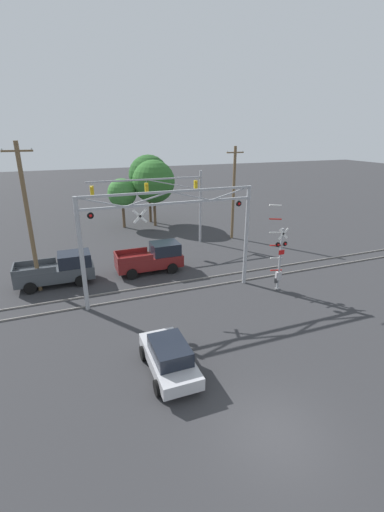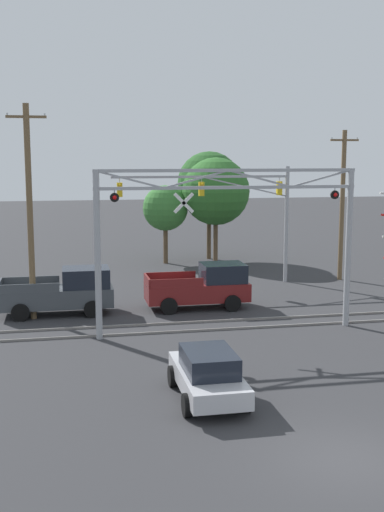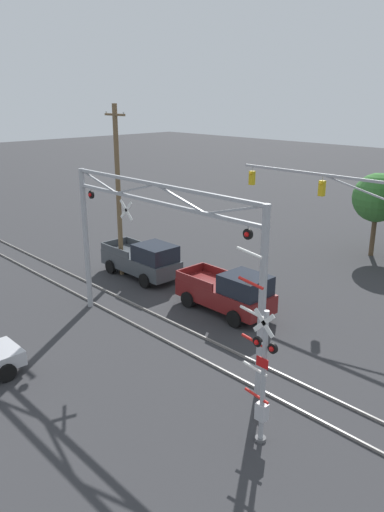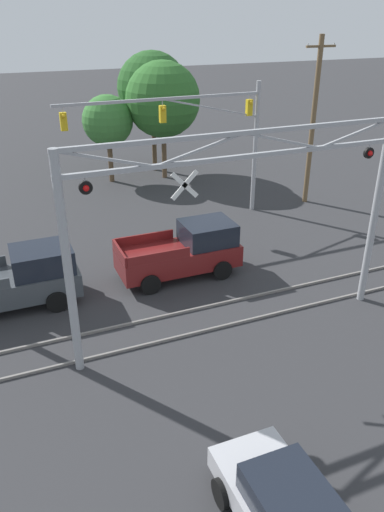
{
  "view_description": "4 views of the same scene",
  "coord_description": "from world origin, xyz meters",
  "px_view_note": "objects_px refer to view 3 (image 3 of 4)",
  "views": [
    {
      "loc": [
        -6.29,
        -7.83,
        10.49
      ],
      "look_at": [
        1.0,
        11.03,
        3.09
      ],
      "focal_mm": 24.0,
      "sensor_mm": 36.0,
      "label": 1
    },
    {
      "loc": [
        -6.86,
        -14.14,
        7.58
      ],
      "look_at": [
        -1.04,
        14.89,
        2.98
      ],
      "focal_mm": 45.0,
      "sensor_mm": 36.0,
      "label": 2
    },
    {
      "loc": [
        15.25,
        -0.31,
        10.39
      ],
      "look_at": [
        0.15,
        14.05,
        3.65
      ],
      "focal_mm": 35.0,
      "sensor_mm": 36.0,
      "label": 3
    },
    {
      "loc": [
        -7.09,
        -0.9,
        10.28
      ],
      "look_at": [
        -0.37,
        15.37,
        1.57
      ],
      "focal_mm": 35.0,
      "sensor_mm": 36.0,
      "label": 4
    }
  ],
  "objects_px": {
    "crossing_gantry": "(157,242)",
    "pickup_truck_following": "(144,260)",
    "crossing_signal_mast": "(261,376)",
    "background_tree_far_right_verge": "(377,198)",
    "traffic_signal_span": "(366,212)",
    "utility_pole_left": "(118,191)",
    "pickup_truck_lead": "(229,292)"
  },
  "relations": [
    {
      "from": "pickup_truck_following",
      "to": "background_tree_far_right_verge",
      "type": "bearing_deg",
      "value": 62.62
    },
    {
      "from": "crossing_gantry",
      "to": "pickup_truck_following",
      "type": "xyz_separation_m",
      "value": [
        -6.97,
        4.68,
        -3.51
      ]
    },
    {
      "from": "background_tree_far_right_verge",
      "to": "crossing_signal_mast",
      "type": "bearing_deg",
      "value": -71.42
    },
    {
      "from": "pickup_truck_following",
      "to": "crossing_signal_mast",
      "type": "bearing_deg",
      "value": -24.96
    },
    {
      "from": "crossing_gantry",
      "to": "traffic_signal_span",
      "type": "distance_m",
      "value": 11.03
    },
    {
      "from": "crossing_gantry",
      "to": "crossing_signal_mast",
      "type": "distance_m",
      "value": 7.71
    },
    {
      "from": "crossing_signal_mast",
      "to": "background_tree_far_right_verge",
      "type": "height_order",
      "value": "crossing_signal_mast"
    },
    {
      "from": "traffic_signal_span",
      "to": "background_tree_far_right_verge",
      "type": "distance_m",
      "value": 8.92
    },
    {
      "from": "traffic_signal_span",
      "to": "pickup_truck_lead",
      "type": "bearing_deg",
      "value": -122.87
    },
    {
      "from": "crossing_gantry",
      "to": "traffic_signal_span",
      "type": "bearing_deg",
      "value": 70.48
    },
    {
      "from": "crossing_gantry",
      "to": "traffic_signal_span",
      "type": "height_order",
      "value": "crossing_gantry"
    },
    {
      "from": "crossing_gantry",
      "to": "utility_pole_left",
      "type": "height_order",
      "value": "utility_pole_left"
    },
    {
      "from": "background_tree_far_right_verge",
      "to": "pickup_truck_following",
      "type": "bearing_deg",
      "value": -117.38
    },
    {
      "from": "crossing_signal_mast",
      "to": "pickup_truck_lead",
      "type": "xyz_separation_m",
      "value": [
        -7.17,
        6.46,
        -1.16
      ]
    },
    {
      "from": "pickup_truck_lead",
      "to": "utility_pole_left",
      "type": "xyz_separation_m",
      "value": [
        -8.32,
        -0.52,
        4.03
      ]
    },
    {
      "from": "background_tree_far_right_verge",
      "to": "traffic_signal_span",
      "type": "bearing_deg",
      "value": -67.11
    },
    {
      "from": "crossing_signal_mast",
      "to": "background_tree_far_right_verge",
      "type": "relative_size",
      "value": 1.1
    },
    {
      "from": "pickup_truck_lead",
      "to": "crossing_gantry",
      "type": "bearing_deg",
      "value": -89.17
    },
    {
      "from": "traffic_signal_span",
      "to": "utility_pole_left",
      "type": "bearing_deg",
      "value": -152.34
    },
    {
      "from": "crossing_gantry",
      "to": "traffic_signal_span",
      "type": "relative_size",
      "value": 1.07
    },
    {
      "from": "pickup_truck_lead",
      "to": "utility_pole_left",
      "type": "height_order",
      "value": "utility_pole_left"
    },
    {
      "from": "crossing_signal_mast",
      "to": "utility_pole_left",
      "type": "distance_m",
      "value": 16.84
    },
    {
      "from": "crossing_signal_mast",
      "to": "pickup_truck_following",
      "type": "bearing_deg",
      "value": 155.04
    },
    {
      "from": "traffic_signal_span",
      "to": "pickup_truck_following",
      "type": "height_order",
      "value": "traffic_signal_span"
    },
    {
      "from": "crossing_signal_mast",
      "to": "pickup_truck_lead",
      "type": "bearing_deg",
      "value": 137.97
    },
    {
      "from": "pickup_truck_following",
      "to": "utility_pole_left",
      "type": "xyz_separation_m",
      "value": [
        -1.42,
        -0.61,
        4.03
      ]
    },
    {
      "from": "crossing_signal_mast",
      "to": "traffic_signal_span",
      "type": "relative_size",
      "value": 0.58
    },
    {
      "from": "crossing_gantry",
      "to": "pickup_truck_lead",
      "type": "height_order",
      "value": "crossing_gantry"
    },
    {
      "from": "crossing_gantry",
      "to": "background_tree_far_right_verge",
      "type": "distance_m",
      "value": 18.59
    },
    {
      "from": "pickup_truck_lead",
      "to": "background_tree_far_right_verge",
      "type": "height_order",
      "value": "background_tree_far_right_verge"
    },
    {
      "from": "crossing_signal_mast",
      "to": "crossing_gantry",
      "type": "bearing_deg",
      "value": 165.24
    },
    {
      "from": "pickup_truck_lead",
      "to": "utility_pole_left",
      "type": "relative_size",
      "value": 0.52
    }
  ]
}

